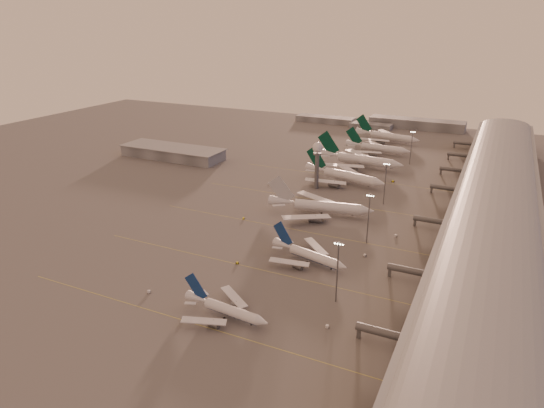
% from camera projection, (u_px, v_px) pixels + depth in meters
% --- Properties ---
extents(ground, '(700.00, 700.00, 0.00)m').
position_uv_depth(ground, '(206.00, 270.00, 206.75)').
color(ground, '#555353').
rests_on(ground, ground).
extents(taxiway_markings, '(180.00, 185.25, 0.02)m').
position_uv_depth(taxiway_markings, '(318.00, 233.00, 241.89)').
color(taxiway_markings, gold).
rests_on(taxiway_markings, ground).
extents(terminal, '(57.00, 362.00, 23.04)m').
position_uv_depth(terminal, '(495.00, 203.00, 252.42)').
color(terminal, black).
rests_on(terminal, ground).
extents(hangar, '(82.00, 27.00, 8.50)m').
position_uv_depth(hangar, '(173.00, 152.00, 371.41)').
color(hangar, slate).
rests_on(hangar, ground).
extents(radar_tower, '(6.40, 6.40, 31.10)m').
position_uv_depth(radar_tower, '(317.00, 156.00, 298.38)').
color(radar_tower, '#595B60').
rests_on(radar_tower, ground).
extents(mast_a, '(3.60, 0.56, 25.00)m').
position_uv_depth(mast_a, '(337.00, 269.00, 178.53)').
color(mast_a, '#595B60').
rests_on(mast_a, ground).
extents(mast_b, '(3.60, 0.56, 25.00)m').
position_uv_depth(mast_b, '(368.00, 217.00, 226.09)').
color(mast_b, '#595B60').
rests_on(mast_b, ground).
extents(mast_c, '(3.60, 0.56, 25.00)m').
position_uv_depth(mast_c, '(385.00, 182.00, 274.45)').
color(mast_c, '#595B60').
rests_on(mast_c, ground).
extents(mast_d, '(3.60, 0.56, 25.00)m').
position_uv_depth(mast_d, '(411.00, 146.00, 351.11)').
color(mast_d, '#595B60').
rests_on(mast_d, ground).
extents(distant_horizon, '(165.00, 37.50, 9.00)m').
position_uv_depth(distant_horizon, '(387.00, 123.00, 478.34)').
color(distant_horizon, slate).
rests_on(distant_horizon, ground).
extents(narrowbody_near, '(35.74, 28.43, 13.97)m').
position_uv_depth(narrowbody_near, '(226.00, 311.00, 172.68)').
color(narrowbody_near, silver).
rests_on(narrowbody_near, ground).
extents(narrowbody_mid, '(38.58, 30.41, 15.35)m').
position_uv_depth(narrowbody_mid, '(309.00, 256.00, 211.74)').
color(narrowbody_mid, silver).
rests_on(narrowbody_mid, ground).
extents(widebody_white, '(57.91, 46.02, 20.52)m').
position_uv_depth(widebody_white, '(321.00, 209.00, 263.36)').
color(widebody_white, silver).
rests_on(widebody_white, ground).
extents(greentail_a, '(58.00, 46.34, 21.37)m').
position_uv_depth(greentail_a, '(345.00, 178.00, 313.89)').
color(greentail_a, silver).
rests_on(greentail_a, ground).
extents(greentail_b, '(65.29, 52.53, 23.72)m').
position_uv_depth(greentail_b, '(359.00, 162.00, 347.79)').
color(greentail_b, silver).
rests_on(greentail_b, ground).
extents(greentail_c, '(53.36, 42.96, 19.38)m').
position_uv_depth(greentail_c, '(378.00, 149.00, 383.24)').
color(greentail_c, silver).
rests_on(greentail_c, ground).
extents(greentail_d, '(58.80, 47.03, 21.60)m').
position_uv_depth(greentail_d, '(387.00, 138.00, 418.92)').
color(greentail_d, silver).
rests_on(greentail_d, ground).
extents(gsv_truck_a, '(6.00, 4.93, 2.34)m').
position_uv_depth(gsv_truck_a, '(150.00, 290.00, 188.71)').
color(gsv_truck_a, silver).
rests_on(gsv_truck_a, ground).
extents(gsv_tug_near, '(1.84, 3.03, 0.86)m').
position_uv_depth(gsv_tug_near, '(183.00, 319.00, 172.05)').
color(gsv_tug_near, '#57595C').
rests_on(gsv_tug_near, ground).
extents(gsv_catering_a, '(5.45, 3.01, 4.26)m').
position_uv_depth(gsv_catering_a, '(328.00, 323.00, 166.97)').
color(gsv_catering_a, silver).
rests_on(gsv_catering_a, ground).
extents(gsv_tug_mid, '(3.08, 3.54, 0.87)m').
position_uv_depth(gsv_tug_mid, '(237.00, 263.00, 211.41)').
color(gsv_tug_mid, yellow).
rests_on(gsv_tug_mid, ground).
extents(gsv_truck_b, '(6.05, 3.55, 2.30)m').
position_uv_depth(gsv_truck_b, '(366.00, 254.00, 217.42)').
color(gsv_truck_b, silver).
rests_on(gsv_truck_b, ground).
extents(gsv_truck_c, '(5.26, 2.77, 2.02)m').
position_uv_depth(gsv_truck_c, '(244.00, 217.00, 258.34)').
color(gsv_truck_c, yellow).
rests_on(gsv_truck_c, ground).
extents(gsv_catering_b, '(5.40, 3.89, 4.05)m').
position_uv_depth(gsv_catering_b, '(396.00, 233.00, 237.10)').
color(gsv_catering_b, silver).
rests_on(gsv_catering_b, ground).
extents(gsv_truck_d, '(3.71, 5.26, 2.01)m').
position_uv_depth(gsv_truck_d, '(270.00, 182.00, 314.24)').
color(gsv_truck_d, silver).
rests_on(gsv_truck_d, ground).
extents(gsv_tug_hangar, '(4.12, 2.68, 1.13)m').
position_uv_depth(gsv_tug_hangar, '(393.00, 181.00, 316.88)').
color(gsv_tug_hangar, yellow).
rests_on(gsv_tug_hangar, ground).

